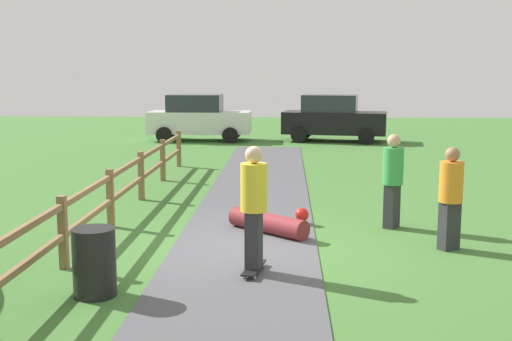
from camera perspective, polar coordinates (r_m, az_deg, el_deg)
The scene contains 10 objects.
ground_plane at distance 10.78m, azimuth -1.00°, elevation -6.81°, with size 60.00×60.00×0.00m, color #427533.
asphalt_path at distance 10.78m, azimuth -1.00°, elevation -6.76°, with size 2.40×28.00×0.02m, color #515156.
wooden_fence at distance 11.10m, azimuth -14.55°, elevation -3.10°, with size 0.12×18.12×1.10m.
trash_bin at distance 8.69m, azimuth -14.12°, elevation -7.88°, with size 0.56×0.56×0.90m, color black.
skater_riding at distance 9.16m, azimuth -0.19°, elevation -2.87°, with size 0.44×0.82×1.84m.
skater_fallen at distance 11.65m, azimuth 1.29°, elevation -4.61°, with size 1.50×1.53×0.36m.
bystander_orange at distance 10.91m, azimuth 16.85°, elevation -1.98°, with size 0.52×0.52×1.69m.
bystander_green at distance 12.16m, azimuth 12.01°, elevation -0.53°, with size 0.53×0.53×1.76m.
parked_car_black at distance 26.84m, azimuth 6.86°, elevation 4.63°, with size 4.42×2.53×1.92m.
parked_car_white at distance 27.02m, azimuth -5.09°, elevation 4.68°, with size 4.23×2.05×1.92m.
Camera 1 is at (0.68, -10.36, 2.91)m, focal length 45.21 mm.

